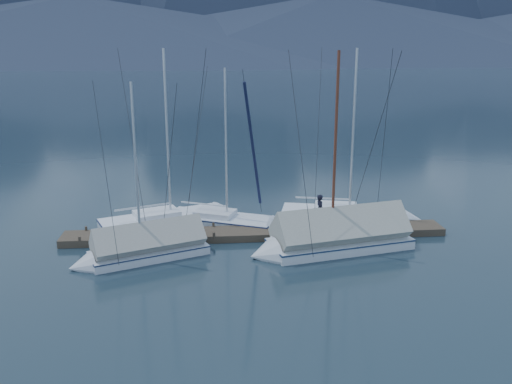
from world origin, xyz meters
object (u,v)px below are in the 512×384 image
Objects in this scene: sailboat_open_right at (359,217)px; sailboat_covered_near at (328,240)px; sailboat_open_mid at (235,223)px; person at (320,211)px; sailboat_covered_far at (138,250)px; sailboat_open_left at (180,219)px.

sailboat_covered_near is (-2.54, -4.07, 0.31)m from sailboat_open_right.
sailboat_open_mid is 5.32× the size of person.
sailboat_open_right is at bearing -61.48° from person.
sailboat_covered_far is 5.08× the size of person.
sailboat_open_left reaches higher than person.
sailboat_open_mid is at bearing -176.82° from sailboat_open_right.
sailboat_open_left is at bearing 163.24° from sailboat_open_mid.
sailboat_open_right reaches higher than sailboat_open_left.
sailboat_open_right is 1.17× the size of sailboat_covered_far.
sailboat_covered_far is (-8.26, -0.29, -0.08)m from sailboat_covered_near.
sailboat_covered_far is at bearing 98.01° from person.
sailboat_open_left reaches higher than sailboat_open_mid.
sailboat_open_mid is 5.40m from sailboat_covered_near.
sailboat_covered_near is (6.70, -4.55, 0.31)m from sailboat_open_left.
sailboat_open_left reaches higher than sailboat_covered_near.
sailboat_covered_far is at bearing -107.88° from sailboat_open_left.
sailboat_open_right is 4.81m from sailboat_covered_near.
person is (0.06, 2.19, 0.67)m from sailboat_covered_near.
sailboat_covered_near is at bearing 169.82° from person.
sailboat_open_right is 3.26m from person.
sailboat_open_mid is 0.90× the size of sailboat_open_right.
sailboat_covered_far is 8.72m from person.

